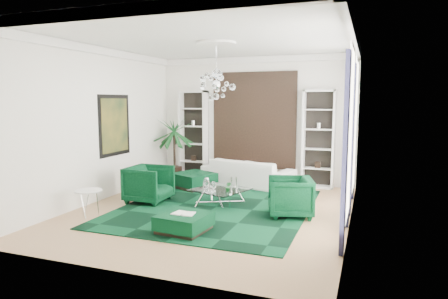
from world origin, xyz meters
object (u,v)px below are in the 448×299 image
at_px(coffee_table, 220,197).
at_px(ottoman_front, 184,223).
at_px(armchair_right, 290,197).
at_px(palm, 174,140).
at_px(sofa, 248,173).
at_px(side_table, 89,203).
at_px(armchair_left, 149,184).
at_px(ottoman_side, 194,181).

relative_size(coffee_table, ottoman_front, 1.28).
distance_m(armchair_right, palm, 5.09).
relative_size(sofa, coffee_table, 2.36).
xyz_separation_m(armchair_right, side_table, (-4.10, -1.50, -0.15)).
bearing_deg(armchair_right, palm, -139.66).
relative_size(armchair_right, side_table, 1.62).
height_order(coffee_table, ottoman_front, coffee_table).
distance_m(armchair_left, ottoman_front, 2.53).
distance_m(sofa, ottoman_front, 4.41).
height_order(armchair_right, palm, palm).
xyz_separation_m(sofa, palm, (-2.45, 0.10, 0.86)).
distance_m(coffee_table, palm, 3.59).
distance_m(sofa, ottoman_side, 1.60).
bearing_deg(armchair_right, armchair_left, -106.44).
bearing_deg(side_table, coffee_table, 38.21).
height_order(sofa, palm, palm).
height_order(side_table, palm, palm).
height_order(ottoman_side, side_table, side_table).
relative_size(sofa, ottoman_front, 3.02).
xyz_separation_m(ottoman_side, ottoman_front, (1.40, -3.55, -0.04)).
relative_size(ottoman_side, palm, 0.40).
relative_size(armchair_left, coffee_table, 0.88).
xyz_separation_m(side_table, palm, (-0.10, 4.25, 0.97)).
distance_m(coffee_table, ottoman_side, 1.98).
bearing_deg(coffee_table, ottoman_side, 132.95).
relative_size(ottoman_side, side_table, 1.70).
bearing_deg(palm, side_table, -88.65).
bearing_deg(side_table, ottoman_front, -5.95).
relative_size(coffee_table, palm, 0.45).
xyz_separation_m(ottoman_side, palm, (-1.10, 0.95, 1.03)).
bearing_deg(armchair_right, sofa, -163.00).
height_order(armchair_left, side_table, armchair_left).
xyz_separation_m(sofa, coffee_table, (0.00, -2.30, -0.20)).
bearing_deg(armchair_right, coffee_table, -117.75).
bearing_deg(side_table, armchair_left, 68.20).
xyz_separation_m(armchair_left, side_table, (-0.60, -1.50, -0.17)).
distance_m(coffee_table, ottoman_front, 2.10).
bearing_deg(armchair_left, ottoman_side, -13.13).
distance_m(sofa, side_table, 4.77).
bearing_deg(armchair_left, ottoman_front, -134.80).
xyz_separation_m(armchair_right, ottoman_side, (-3.10, 1.80, -0.21)).
bearing_deg(coffee_table, armchair_right, -11.31).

